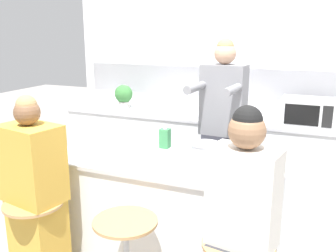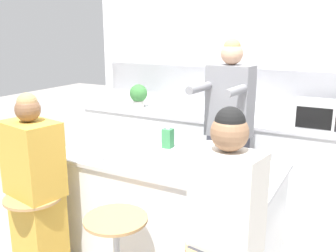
# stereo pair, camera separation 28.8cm
# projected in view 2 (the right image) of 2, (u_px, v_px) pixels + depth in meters

# --- Properties ---
(wall_back) EXTENTS (3.80, 0.22, 2.70)m
(wall_back) POSITION_uv_depth(u_px,v_px,m) (239.00, 59.00, 4.20)
(wall_back) COLOR white
(wall_back) RESTS_ON ground_plane
(back_counter) EXTENTS (3.52, 0.65, 0.93)m
(back_counter) POSITION_uv_depth(u_px,v_px,m) (225.00, 157.00, 4.21)
(back_counter) COLOR silver
(back_counter) RESTS_ON ground_plane
(kitchen_island) EXTENTS (1.80, 0.76, 0.88)m
(kitchen_island) POSITION_uv_depth(u_px,v_px,m) (163.00, 211.00, 2.99)
(kitchen_island) COLOR black
(kitchen_island) RESTS_ON ground_plane
(bar_stool_leftmost) EXTENTS (0.42, 0.42, 0.68)m
(bar_stool_leftmost) POSITION_uv_depth(u_px,v_px,m) (36.00, 231.00, 2.78)
(bar_stool_leftmost) COLOR tan
(bar_stool_leftmost) RESTS_ON ground_plane
(person_cooking) EXTENTS (0.43, 0.59, 1.78)m
(person_cooking) POSITION_uv_depth(u_px,v_px,m) (228.00, 139.00, 3.38)
(person_cooking) COLOR #383842
(person_cooking) RESTS_ON ground_plane
(person_wrapped_blanket) EXTENTS (0.46, 0.36, 1.43)m
(person_wrapped_blanket) POSITION_uv_depth(u_px,v_px,m) (36.00, 194.00, 2.75)
(person_wrapped_blanket) COLOR gold
(person_wrapped_blanket) RESTS_ON ground_plane
(person_seated_near) EXTENTS (0.40, 0.32, 1.48)m
(person_seated_near) POSITION_uv_depth(u_px,v_px,m) (225.00, 246.00, 2.07)
(person_seated_near) COLOR #333338
(person_seated_near) RESTS_ON ground_plane
(cooking_pot) EXTENTS (0.32, 0.23, 0.14)m
(cooking_pot) POSITION_uv_depth(u_px,v_px,m) (205.00, 153.00, 2.83)
(cooking_pot) COLOR #B7BABC
(cooking_pot) RESTS_ON kitchen_island
(fruit_bowl) EXTENTS (0.24, 0.24, 0.07)m
(fruit_bowl) POSITION_uv_depth(u_px,v_px,m) (108.00, 138.00, 3.34)
(fruit_bowl) COLOR white
(fruit_bowl) RESTS_ON kitchen_island
(coffee_cup_near) EXTENTS (0.11, 0.08, 0.08)m
(coffee_cup_near) POSITION_uv_depth(u_px,v_px,m) (98.00, 156.00, 2.84)
(coffee_cup_near) COLOR white
(coffee_cup_near) RESTS_ON kitchen_island
(coffee_cup_far) EXTENTS (0.10, 0.07, 0.10)m
(coffee_cup_far) POSITION_uv_depth(u_px,v_px,m) (230.00, 170.00, 2.53)
(coffee_cup_far) COLOR #DB4C51
(coffee_cup_far) RESTS_ON kitchen_island
(juice_carton) EXTENTS (0.08, 0.08, 0.18)m
(juice_carton) POSITION_uv_depth(u_px,v_px,m) (168.00, 138.00, 3.16)
(juice_carton) COLOR #38844C
(juice_carton) RESTS_ON kitchen_island
(microwave) EXTENTS (0.51, 0.37, 0.26)m
(microwave) POSITION_uv_depth(u_px,v_px,m) (322.00, 115.00, 3.58)
(microwave) COLOR white
(microwave) RESTS_ON back_counter
(potted_plant) EXTENTS (0.22, 0.22, 0.28)m
(potted_plant) POSITION_uv_depth(u_px,v_px,m) (139.00, 95.00, 4.58)
(potted_plant) COLOR beige
(potted_plant) RESTS_ON back_counter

